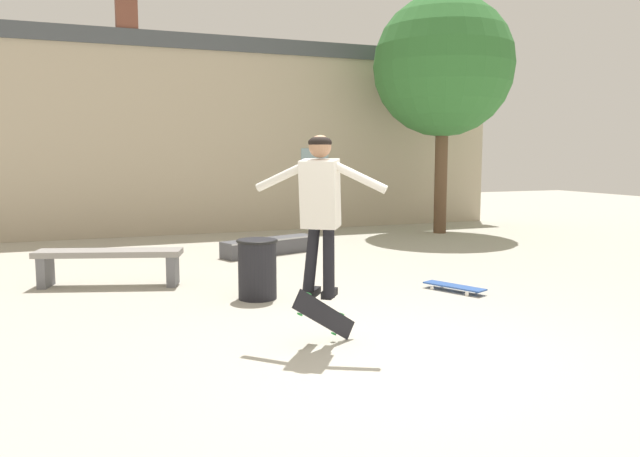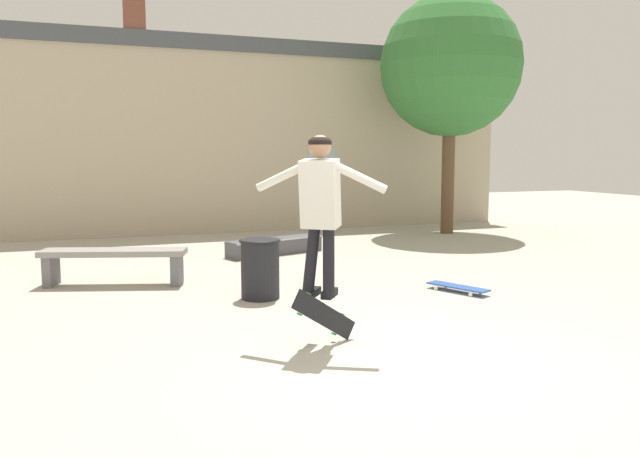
% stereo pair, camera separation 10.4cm
% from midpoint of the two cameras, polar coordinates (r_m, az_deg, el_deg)
% --- Properties ---
extents(ground_plane, '(40.00, 40.00, 0.00)m').
position_cam_midpoint_polar(ground_plane, '(5.78, 6.57, -11.48)').
color(ground_plane, '#B2AD9E').
extents(building_backdrop, '(15.95, 0.52, 5.30)m').
position_cam_midpoint_polar(building_backdrop, '(14.59, -11.32, 8.60)').
color(building_backdrop, '#B7A88E').
rests_on(building_backdrop, ground_plane).
extents(tree_right, '(3.15, 3.15, 5.34)m').
position_cam_midpoint_polar(tree_right, '(14.66, 11.01, 14.33)').
color(tree_right, brown).
rests_on(tree_right, ground_plane).
extents(park_bench, '(2.00, 1.01, 0.50)m').
position_cam_midpoint_polar(park_bench, '(9.06, -19.04, -2.67)').
color(park_bench, gray).
rests_on(park_bench, ground_plane).
extents(skate_ledge, '(1.90, 1.00, 0.29)m').
position_cam_midpoint_polar(skate_ledge, '(11.33, -4.89, -1.63)').
color(skate_ledge, '#4C4C51').
rests_on(skate_ledge, ground_plane).
extents(trash_bin, '(0.52, 0.52, 0.75)m').
position_cam_midpoint_polar(trash_bin, '(7.87, -6.13, -3.56)').
color(trash_bin, black).
rests_on(trash_bin, ground_plane).
extents(skater, '(1.06, 0.83, 1.52)m').
position_cam_midpoint_polar(skater, '(5.80, -0.51, 2.50)').
color(skater, silver).
extents(skateboard_flipping, '(0.76, 0.36, 0.61)m').
position_cam_midpoint_polar(skateboard_flipping, '(5.92, -0.09, -7.94)').
color(skateboard_flipping, black).
extents(skateboard_resting, '(0.54, 0.88, 0.08)m').
position_cam_midpoint_polar(skateboard_resting, '(8.46, 11.83, -5.19)').
color(skateboard_resting, '#2D519E').
rests_on(skateboard_resting, ground_plane).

